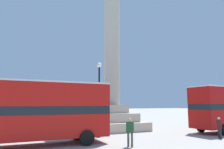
# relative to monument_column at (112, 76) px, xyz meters

# --- Properties ---
(ground_plane) EXTENTS (200.00, 200.00, 0.00)m
(ground_plane) POSITION_rel_monument_column_xyz_m (0.00, 0.00, -5.80)
(ground_plane) COLOR #ADA89E
(monument_column) EXTENTS (6.12, 6.12, 19.65)m
(monument_column) POSITION_rel_monument_column_xyz_m (0.00, 0.00, 0.00)
(monument_column) COLOR #BCB29E
(monument_column) RESTS_ON ground_plane
(bus_a) EXTENTS (11.30, 3.00, 4.28)m
(bus_a) POSITION_rel_monument_column_xyz_m (-9.35, -5.97, -3.43)
(bus_a) COLOR #B7140F
(bus_a) RESTS_ON ground_plane
(street_lamp) EXTENTS (0.42, 0.42, 6.32)m
(street_lamp) POSITION_rel_monument_column_xyz_m (-3.32, -4.28, -2.31)
(street_lamp) COLOR black
(street_lamp) RESTS_ON ground_plane
(pedestrian_near_lamp) EXTENTS (0.44, 0.50, 1.83)m
(pedestrian_near_lamp) POSITION_rel_monument_column_xyz_m (-3.07, -8.97, -4.75)
(pedestrian_near_lamp) COLOR #4C473D
(pedestrian_near_lamp) RESTS_ON ground_plane
(pedestrian_by_plinth) EXTENTS (0.31, 0.48, 1.69)m
(pedestrian_by_plinth) POSITION_rel_monument_column_xyz_m (5.20, -9.14, -4.85)
(pedestrian_by_plinth) COLOR #28282D
(pedestrian_by_plinth) RESTS_ON ground_plane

